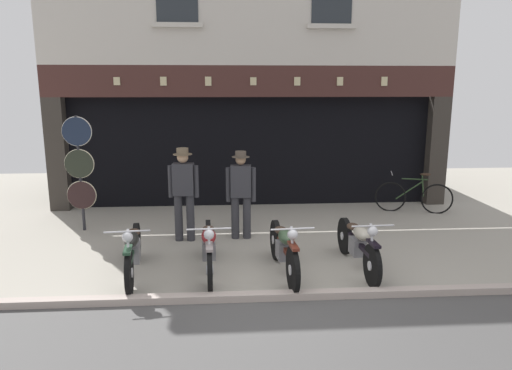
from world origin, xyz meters
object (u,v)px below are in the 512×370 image
object	(u,v)px
motorcycle_center	(284,248)
leaning_bicycle	(414,196)
motorcycle_left	(133,250)
motorcycle_center_right	(358,244)
shopkeeper_center	(241,191)
salesman_left	(184,190)
motorcycle_center_left	(209,247)
tyre_sign_pole	(79,165)
advert_board_near	(321,132)

from	to	relation	value
motorcycle_center	leaning_bicycle	bearing A→B (deg)	-139.27
motorcycle_left	motorcycle_center_right	distance (m)	3.48
shopkeeper_center	motorcycle_center_right	bearing A→B (deg)	139.34
salesman_left	shopkeeper_center	xyz separation A→B (m)	(1.06, 0.06, -0.05)
motorcycle_center_left	tyre_sign_pole	world-z (taller)	tyre_sign_pole
motorcycle_center_right	shopkeeper_center	world-z (taller)	shopkeeper_center
motorcycle_left	motorcycle_center_right	bearing A→B (deg)	175.40
motorcycle_left	advert_board_near	world-z (taller)	advert_board_near
advert_board_near	motorcycle_center	bearing A→B (deg)	-108.15
motorcycle_center	leaning_bicycle	distance (m)	4.85
leaning_bicycle	tyre_sign_pole	bearing A→B (deg)	113.65
motorcycle_left	advert_board_near	bearing A→B (deg)	-136.13
motorcycle_center_left	salesman_left	xyz separation A→B (m)	(-0.50, 1.61, 0.55)
motorcycle_left	motorcycle_center_left	xyz separation A→B (m)	(1.14, 0.06, 0.00)
motorcycle_center	motorcycle_center_right	world-z (taller)	motorcycle_center
motorcycle_center_left	shopkeeper_center	xyz separation A→B (m)	(0.56, 1.67, 0.50)
motorcycle_center_left	motorcycle_center	size ratio (longest dim) A/B	1.02
motorcycle_center_right	advert_board_near	world-z (taller)	advert_board_near
shopkeeper_center	tyre_sign_pole	distance (m)	3.24
salesman_left	advert_board_near	size ratio (longest dim) A/B	1.90
motorcycle_center	leaning_bicycle	size ratio (longest dim) A/B	1.19
salesman_left	tyre_sign_pole	distance (m)	2.25
motorcycle_center	shopkeeper_center	bearing A→B (deg)	-76.35
shopkeeper_center	advert_board_near	world-z (taller)	advert_board_near
motorcycle_center_left	motorcycle_center	distance (m)	1.15
motorcycle_left	salesman_left	world-z (taller)	salesman_left
motorcycle_center_left	salesman_left	world-z (taller)	salesman_left
tyre_sign_pole	leaning_bicycle	world-z (taller)	tyre_sign_pole
motorcycle_left	motorcycle_center_right	xyz separation A→B (m)	(3.48, 0.06, -0.00)
motorcycle_left	tyre_sign_pole	world-z (taller)	tyre_sign_pole
motorcycle_center_right	tyre_sign_pole	xyz separation A→B (m)	(-4.91, 2.38, 0.91)
motorcycle_center_right	tyre_sign_pole	distance (m)	5.54
motorcycle_left	motorcycle_center	size ratio (longest dim) A/B	0.99
leaning_bicycle	motorcycle_center_right	bearing A→B (deg)	162.16
tyre_sign_pole	shopkeeper_center	bearing A→B (deg)	-12.81
motorcycle_left	salesman_left	bearing A→B (deg)	-116.73
motorcycle_center_right	advert_board_near	bearing A→B (deg)	-95.74
motorcycle_center	advert_board_near	world-z (taller)	advert_board_near
motorcycle_center_left	motorcycle_center_right	distance (m)	2.34
motorcycle_left	motorcycle_center_right	size ratio (longest dim) A/B	0.98
motorcycle_center_right	leaning_bicycle	world-z (taller)	leaning_bicycle
motorcycle_center	salesman_left	world-z (taller)	salesman_left
shopkeeper_center	leaning_bicycle	bearing A→B (deg)	-155.56
motorcycle_left	advert_board_near	distance (m)	5.92
motorcycle_left	salesman_left	xyz separation A→B (m)	(0.64, 1.66, 0.56)
motorcycle_center_left	advert_board_near	world-z (taller)	advert_board_near
motorcycle_center	shopkeeper_center	xyz separation A→B (m)	(-0.59, 1.81, 0.49)
shopkeeper_center	advert_board_near	bearing A→B (deg)	-125.13
leaning_bicycle	motorcycle_center_left	bearing A→B (deg)	142.16
motorcycle_center_left	tyre_sign_pole	distance (m)	3.63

